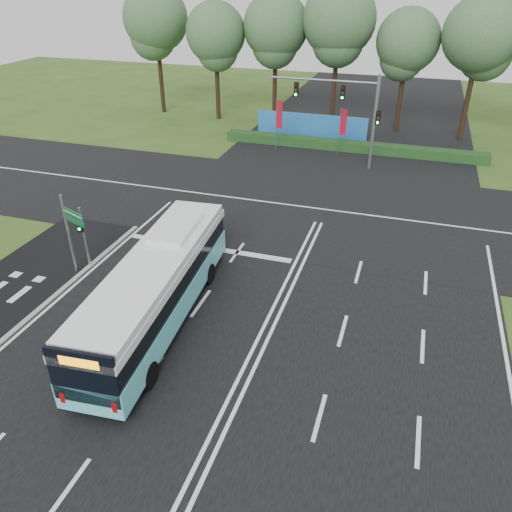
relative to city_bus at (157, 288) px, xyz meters
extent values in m
plane|color=#2E4F1A|center=(4.48, 1.71, -1.73)|extent=(120.00, 120.00, 0.00)
cube|color=black|center=(4.48, 1.71, -1.71)|extent=(20.00, 120.00, 0.04)
cube|color=black|center=(4.48, 13.71, -1.71)|extent=(120.00, 14.00, 0.05)
cube|color=gray|center=(-5.62, -1.29, -1.67)|extent=(0.25, 18.00, 0.12)
cube|color=#5CCBD6|center=(0.00, 0.01, -0.66)|extent=(3.48, 12.16, 1.10)
cube|color=black|center=(0.00, 0.01, -1.16)|extent=(3.45, 12.10, 0.30)
cube|color=black|center=(0.00, 0.01, 0.34)|extent=(3.37, 11.98, 0.95)
cube|color=white|center=(0.00, 0.01, 0.94)|extent=(3.48, 12.16, 0.35)
cube|color=white|center=(0.00, 0.01, 1.29)|extent=(3.39, 11.68, 0.35)
cube|color=white|center=(-0.21, 2.50, 1.59)|extent=(1.84, 3.12, 0.25)
cube|color=black|center=(0.49, -5.91, 0.39)|extent=(2.43, 0.32, 2.20)
cube|color=orange|center=(0.49, -5.95, 1.09)|extent=(1.40, 0.18, 0.35)
cylinder|color=black|center=(-1.45, 3.30, -1.21)|extent=(0.36, 1.06, 1.04)
cylinder|color=black|center=(0.88, 3.50, -1.21)|extent=(0.36, 1.06, 1.04)
cylinder|color=black|center=(-0.85, -3.87, -1.21)|extent=(0.36, 1.06, 1.04)
cylinder|color=black|center=(1.48, -3.68, -1.21)|extent=(0.36, 1.06, 1.04)
cylinder|color=gray|center=(-5.72, 3.11, -0.07)|extent=(0.13, 0.13, 3.32)
cube|color=black|center=(-5.72, 2.93, 0.54)|extent=(0.30, 0.23, 0.38)
sphere|color=#19F233|center=(-5.72, 2.83, 0.54)|extent=(0.13, 0.13, 0.13)
cylinder|color=gray|center=(-6.01, 2.36, 0.40)|extent=(0.13, 0.13, 4.27)
cube|color=#0C4726|center=(-5.27, 2.07, 1.79)|extent=(1.51, 0.65, 0.32)
cube|color=#0C4726|center=(-5.27, 2.07, 1.42)|extent=(1.51, 0.65, 0.23)
cube|color=white|center=(-5.27, 2.03, 1.79)|extent=(1.39, 0.56, 0.04)
cylinder|color=gray|center=(-1.70, 24.61, 0.40)|extent=(0.07, 0.07, 4.27)
cube|color=maroon|center=(-1.41, 24.50, 1.30)|extent=(0.55, 0.24, 2.28)
cylinder|color=gray|center=(3.62, 24.77, 0.22)|extent=(0.06, 0.06, 3.91)
cube|color=maroon|center=(3.89, 24.68, 1.05)|extent=(0.51, 0.21, 2.09)
cylinder|color=gray|center=(6.48, 22.21, 1.77)|extent=(0.24, 0.24, 7.00)
cylinder|color=gray|center=(2.48, 22.21, 4.67)|extent=(8.00, 0.16, 0.16)
cube|color=black|center=(3.98, 22.21, 3.87)|extent=(0.32, 0.28, 1.05)
cube|color=black|center=(0.48, 22.21, 3.87)|extent=(0.32, 0.28, 1.05)
cube|color=black|center=(6.73, 22.21, 2.27)|extent=(0.32, 0.28, 1.05)
cube|color=#153B18|center=(4.48, 26.21, -1.33)|extent=(22.00, 1.20, 0.80)
cube|color=#2168B4|center=(0.48, 28.71, -0.63)|extent=(10.00, 0.30, 2.20)
cylinder|color=black|center=(-16.77, 33.43, 2.63)|extent=(0.44, 0.44, 8.73)
sphere|color=#375C36|center=(-16.77, 33.43, 7.46)|extent=(6.43, 6.43, 6.43)
cylinder|color=black|center=(-10.10, 32.62, 2.14)|extent=(0.44, 0.44, 7.75)
sphere|color=#375C36|center=(-10.10, 32.62, 6.42)|extent=(5.71, 5.71, 5.71)
cylinder|color=black|center=(-4.50, 33.93, 2.44)|extent=(0.44, 0.44, 8.34)
sphere|color=#375C36|center=(-4.50, 33.93, 7.05)|extent=(6.15, 6.15, 6.15)
cylinder|color=black|center=(1.43, 33.89, 2.78)|extent=(0.44, 0.44, 9.03)
sphere|color=#375C36|center=(1.43, 33.89, 7.77)|extent=(6.66, 6.66, 6.66)
cylinder|color=black|center=(7.67, 33.73, 2.05)|extent=(0.44, 0.44, 7.57)
sphere|color=#375C36|center=(7.67, 33.73, 6.23)|extent=(5.58, 5.58, 5.58)
cylinder|color=black|center=(13.40, 32.45, 2.48)|extent=(0.44, 0.44, 8.42)
sphere|color=#375C36|center=(13.40, 32.45, 7.13)|extent=(6.21, 6.21, 6.21)
camera|label=1|loc=(9.39, -15.52, 11.80)|focal=35.00mm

